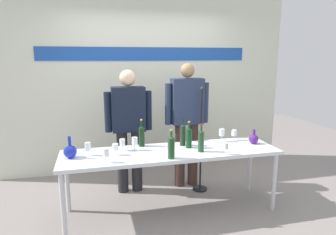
{
  "coord_description": "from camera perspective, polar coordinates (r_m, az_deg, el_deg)",
  "views": [
    {
      "loc": [
        -0.85,
        -3.18,
        1.8
      ],
      "look_at": [
        0.0,
        0.15,
        1.1
      ],
      "focal_mm": 32.17,
      "sensor_mm": 36.0,
      "label": 1
    }
  ],
  "objects": [
    {
      "name": "display_table",
      "position": [
        3.47,
        0.61,
        -7.2
      ],
      "size": [
        2.47,
        0.67,
        0.74
      ],
      "color": "silver",
      "rests_on": "ground"
    },
    {
      "name": "wine_bottle_2",
      "position": [
        3.17,
        0.61,
        -5.49
      ],
      "size": [
        0.07,
        0.07,
        0.31
      ],
      "color": "#1C3F20",
      "rests_on": "display_table"
    },
    {
      "name": "wine_glass_right_1",
      "position": [
        3.85,
        10.17,
        -2.82
      ],
      "size": [
        0.07,
        0.07,
        0.17
      ],
      "color": "white",
      "rests_on": "display_table"
    },
    {
      "name": "wine_glass_right_0",
      "position": [
        3.95,
        12.42,
        -2.88
      ],
      "size": [
        0.07,
        0.07,
        0.14
      ],
      "color": "white",
      "rests_on": "display_table"
    },
    {
      "name": "decanter_blue_left",
      "position": [
        3.36,
        -18.05,
        -6.09
      ],
      "size": [
        0.14,
        0.14,
        0.24
      ],
      "color": "#1B28AE",
      "rests_on": "display_table"
    },
    {
      "name": "wine_bottle_1",
      "position": [
        3.63,
        2.82,
        -3.16
      ],
      "size": [
        0.07,
        0.07,
        0.33
      ],
      "color": "#1C2E1F",
      "rests_on": "display_table"
    },
    {
      "name": "wine_glass_left_1",
      "position": [
        3.39,
        -14.95,
        -5.35
      ],
      "size": [
        0.07,
        0.07,
        0.14
      ],
      "color": "white",
      "rests_on": "display_table"
    },
    {
      "name": "presenter_right",
      "position": [
        4.13,
        3.59,
        0.07
      ],
      "size": [
        0.62,
        0.22,
        1.72
      ],
      "color": "#3E2A24",
      "rests_on": "ground"
    },
    {
      "name": "wine_bottle_3",
      "position": [
        3.61,
        -5.03,
        -3.36
      ],
      "size": [
        0.07,
        0.07,
        0.33
      ],
      "color": "black",
      "rests_on": "display_table"
    },
    {
      "name": "wine_glass_left_3",
      "position": [
        3.34,
        -9.96,
        -5.53
      ],
      "size": [
        0.07,
        0.07,
        0.13
      ],
      "color": "white",
      "rests_on": "display_table"
    },
    {
      "name": "wine_bottle_4",
      "position": [
        3.41,
        6.28,
        -4.26
      ],
      "size": [
        0.07,
        0.07,
        0.32
      ],
      "color": "#204024",
      "rests_on": "display_table"
    },
    {
      "name": "wine_glass_left_0",
      "position": [
        3.12,
        -11.65,
        -6.52
      ],
      "size": [
        0.06,
        0.06,
        0.15
      ],
      "color": "white",
      "rests_on": "display_table"
    },
    {
      "name": "decanter_blue_right",
      "position": [
        3.86,
        15.91,
        -3.88
      ],
      "size": [
        0.12,
        0.12,
        0.18
      ],
      "color": "#4D1E83",
      "rests_on": "display_table"
    },
    {
      "name": "presenter_left",
      "position": [
        3.97,
        -7.45,
        -1.15
      ],
      "size": [
        0.62,
        0.22,
        1.64
      ],
      "color": "black",
      "rests_on": "ground"
    },
    {
      "name": "ground_plane",
      "position": [
        3.75,
        0.59,
        -17.21
      ],
      "size": [
        10.0,
        10.0,
        0.0
      ],
      "primitive_type": "plane",
      "color": "gray"
    },
    {
      "name": "wine_glass_left_2",
      "position": [
        3.47,
        -6.34,
        -4.47
      ],
      "size": [
        0.07,
        0.07,
        0.15
      ],
      "color": "white",
      "rests_on": "display_table"
    },
    {
      "name": "wine_glass_left_4",
      "position": [
        3.48,
        -8.65,
        -4.69
      ],
      "size": [
        0.06,
        0.06,
        0.14
      ],
      "color": "white",
      "rests_on": "display_table"
    },
    {
      "name": "wine_bottle_0",
      "position": [
        3.55,
        3.99,
        -3.66
      ],
      "size": [
        0.07,
        0.07,
        0.32
      ],
      "color": "#113A1B",
      "rests_on": "display_table"
    },
    {
      "name": "back_wall",
      "position": [
        4.8,
        -4.13,
        7.89
      ],
      "size": [
        4.61,
        0.11,
        3.0
      ],
      "color": "silver",
      "rests_on": "ground"
    },
    {
      "name": "wine_glass_right_2",
      "position": [
        3.37,
        10.88,
        -5.35
      ],
      "size": [
        0.06,
        0.06,
        0.13
      ],
      "color": "white",
      "rests_on": "display_table"
    },
    {
      "name": "microphone_stand",
      "position": [
        4.12,
        6.2,
        -7.46
      ],
      "size": [
        0.2,
        0.2,
        1.42
      ],
      "color": "black",
      "rests_on": "ground"
    }
  ]
}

